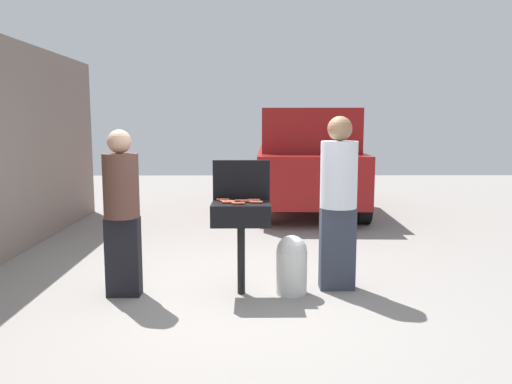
% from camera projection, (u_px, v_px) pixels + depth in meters
% --- Properties ---
extents(ground_plane, '(24.00, 24.00, 0.00)m').
position_uv_depth(ground_plane, '(227.00, 295.00, 5.28)').
color(ground_plane, gray).
extents(bbq_grill, '(0.60, 0.44, 0.96)m').
position_uv_depth(bbq_grill, '(241.00, 217.00, 5.22)').
color(bbq_grill, black).
rests_on(bbq_grill, ground).
extents(grill_lid_open, '(0.60, 0.05, 0.42)m').
position_uv_depth(grill_lid_open, '(241.00, 180.00, 5.39)').
color(grill_lid_open, black).
rests_on(grill_lid_open, bbq_grill).
extents(hot_dog_0, '(0.13, 0.04, 0.03)m').
position_uv_depth(hot_dog_0, '(247.00, 201.00, 5.22)').
color(hot_dog_0, '#AD4228').
rests_on(hot_dog_0, bbq_grill).
extents(hot_dog_1, '(0.13, 0.03, 0.03)m').
position_uv_depth(hot_dog_1, '(241.00, 201.00, 5.26)').
color(hot_dog_1, '#C6593D').
rests_on(hot_dog_1, bbq_grill).
extents(hot_dog_2, '(0.13, 0.03, 0.03)m').
position_uv_depth(hot_dog_2, '(228.00, 202.00, 5.21)').
color(hot_dog_2, '#B74C33').
rests_on(hot_dog_2, bbq_grill).
extents(hot_dog_3, '(0.13, 0.03, 0.03)m').
position_uv_depth(hot_dog_3, '(226.00, 201.00, 5.24)').
color(hot_dog_3, '#B74C33').
rests_on(hot_dog_3, bbq_grill).
extents(hot_dog_4, '(0.13, 0.03, 0.03)m').
position_uv_depth(hot_dog_4, '(254.00, 200.00, 5.30)').
color(hot_dog_4, '#C6593D').
rests_on(hot_dog_4, bbq_grill).
extents(hot_dog_5, '(0.13, 0.03, 0.03)m').
position_uv_depth(hot_dog_5, '(256.00, 202.00, 5.17)').
color(hot_dog_5, '#C6593D').
rests_on(hot_dog_5, bbq_grill).
extents(hot_dog_6, '(0.13, 0.03, 0.03)m').
position_uv_depth(hot_dog_6, '(228.00, 202.00, 5.15)').
color(hot_dog_6, '#B74C33').
rests_on(hot_dog_6, bbq_grill).
extents(hot_dog_7, '(0.13, 0.04, 0.03)m').
position_uv_depth(hot_dog_7, '(223.00, 200.00, 5.33)').
color(hot_dog_7, '#B74C33').
rests_on(hot_dog_7, bbq_grill).
extents(hot_dog_8, '(0.13, 0.03, 0.03)m').
position_uv_depth(hot_dog_8, '(238.00, 203.00, 5.08)').
color(hot_dog_8, '#B74C33').
rests_on(hot_dog_8, bbq_grill).
extents(propane_tank, '(0.32, 0.32, 0.62)m').
position_uv_depth(propane_tank, '(292.00, 263.00, 5.29)').
color(propane_tank, silver).
rests_on(propane_tank, ground).
extents(person_left, '(0.36, 0.36, 1.70)m').
position_uv_depth(person_left, '(122.00, 207.00, 5.15)').
color(person_left, black).
rests_on(person_left, ground).
extents(person_right, '(0.39, 0.39, 1.84)m').
position_uv_depth(person_right, '(338.00, 197.00, 5.35)').
color(person_right, '#333847').
rests_on(person_right, ground).
extents(parked_minivan, '(2.14, 4.46, 2.02)m').
position_uv_depth(parked_minivan, '(306.00, 159.00, 10.34)').
color(parked_minivan, maroon).
rests_on(parked_minivan, ground).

